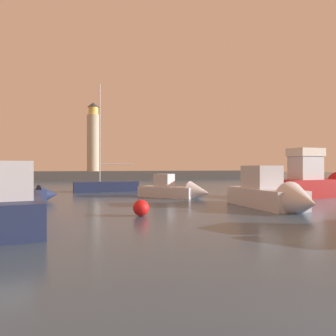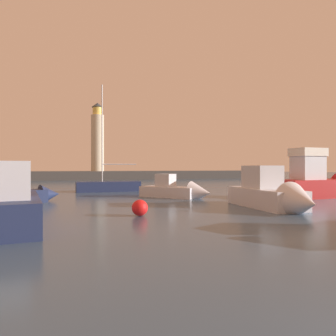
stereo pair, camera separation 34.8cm
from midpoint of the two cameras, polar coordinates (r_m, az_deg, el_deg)
name	(u,v)px [view 2 (the right image)]	position (r m, az deg, el deg)	size (l,w,h in m)	color
ground_plane	(124,191)	(33.45, -7.45, -4.09)	(220.00, 220.00, 0.00)	#384C60
breakwater	(101,175)	(64.29, -11.60, -1.29)	(68.34, 5.84, 1.66)	#423F3D
lighthouse	(97,139)	(64.45, -12.16, 5.05)	(2.46, 2.46, 13.28)	beige
motorboat_0	(19,194)	(24.59, -24.37, -4.20)	(5.97, 3.70, 2.26)	#1E284C
motorboat_1	(12,205)	(15.82, -25.24, -5.87)	(3.19, 8.25, 3.04)	#1E284C
motorboat_2	(275,195)	(20.38, 18.72, -4.51)	(2.24, 7.25, 3.02)	silver
motorboat_4	(325,183)	(30.05, 26.25, -2.39)	(8.86, 3.43, 4.48)	#B21E1E
motorboat_5	(180,191)	(26.33, 2.45, -4.03)	(5.47, 5.78, 2.34)	silver
sailboat_moored	(108,186)	(33.56, -10.15, -3.09)	(6.48, 2.03, 10.84)	#1E284C
mooring_buoy	(140,208)	(16.69, -4.38, -7.00)	(0.83, 0.83, 0.83)	red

